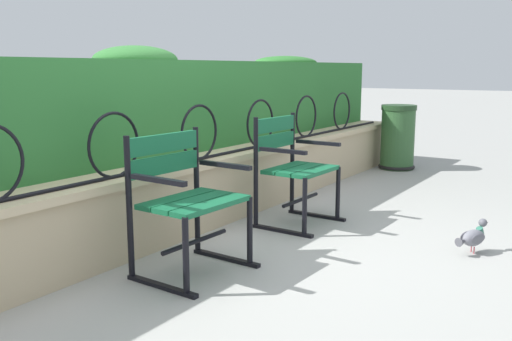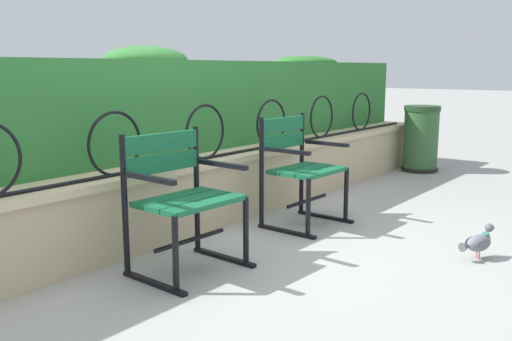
{
  "view_description": "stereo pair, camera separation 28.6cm",
  "coord_description": "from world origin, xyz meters",
  "views": [
    {
      "loc": [
        -3.05,
        -1.94,
        1.22
      ],
      "look_at": [
        0.0,
        0.06,
        0.55
      ],
      "focal_mm": 39.34,
      "sensor_mm": 36.0,
      "label": 1
    },
    {
      "loc": [
        -2.88,
        -2.17,
        1.22
      ],
      "look_at": [
        0.0,
        0.06,
        0.55
      ],
      "focal_mm": 39.34,
      "sensor_mm": 36.0,
      "label": 2
    }
  ],
  "objects": [
    {
      "name": "park_chair_left",
      "position": [
        -0.56,
        0.2,
        0.46
      ],
      "size": [
        0.64,
        0.54,
        0.84
      ],
      "color": "#145B38",
      "rests_on": "ground"
    },
    {
      "name": "hedge_row",
      "position": [
        -0.01,
        1.26,
        0.93
      ],
      "size": [
        7.71,
        0.62,
        0.85
      ],
      "color": "#2D7033",
      "rests_on": "stone_wall"
    },
    {
      "name": "pigeon_near_chairs",
      "position": [
        0.74,
        -1.18,
        0.11
      ],
      "size": [
        0.28,
        0.17,
        0.22
      ],
      "color": "slate",
      "rests_on": "ground"
    },
    {
      "name": "iron_arch_fence",
      "position": [
        -0.19,
        0.69,
        0.72
      ],
      "size": [
        7.32,
        0.02,
        0.42
      ],
      "color": "black",
      "rests_on": "stone_wall"
    },
    {
      "name": "park_chair_right",
      "position": [
        0.73,
        0.19,
        0.46
      ],
      "size": [
        0.59,
        0.53,
        0.85
      ],
      "color": "#145B38",
      "rests_on": "ground"
    },
    {
      "name": "ground_plane",
      "position": [
        0.0,
        0.0,
        0.0
      ],
      "size": [
        60.0,
        60.0,
        0.0
      ],
      "primitive_type": "plane",
      "color": "#9E9E99"
    },
    {
      "name": "stone_wall",
      "position": [
        0.0,
        0.77,
        0.27
      ],
      "size": [
        7.87,
        0.41,
        0.53
      ],
      "color": "tan",
      "rests_on": "ground"
    },
    {
      "name": "trash_bin",
      "position": [
        3.56,
        0.33,
        0.37
      ],
      "size": [
        0.44,
        0.44,
        0.78
      ],
      "color": "#2D562D",
      "rests_on": "ground"
    }
  ]
}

